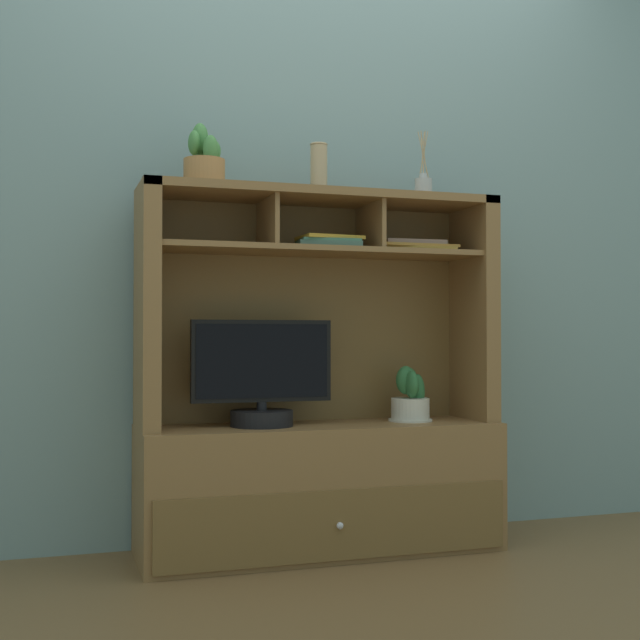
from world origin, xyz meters
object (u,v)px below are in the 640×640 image
ceramic_vase (319,168)px  tv_monitor (262,382)px  potted_orchid (410,399)px  potted_succulent (204,163)px  media_console (319,440)px  magazine_stack_centre (412,247)px  diffuser_bottle (423,188)px  magazine_stack_left (328,243)px

ceramic_vase → tv_monitor: bearing=-172.0°
potted_orchid → potted_succulent: potted_succulent is taller
tv_monitor → ceramic_vase: size_ratio=2.72×
media_console → magazine_stack_centre: size_ratio=4.04×
diffuser_bottle → potted_orchid: bearing=-155.8°
tv_monitor → potted_succulent: potted_succulent is taller
magazine_stack_left → magazine_stack_centre: magazine_stack_left is taller
diffuser_bottle → potted_succulent: 0.85m
media_console → tv_monitor: (-0.22, -0.02, 0.22)m
media_console → diffuser_bottle: diffuser_bottle is taller
media_console → magazine_stack_left: (0.02, -0.02, 0.72)m
media_console → tv_monitor: media_console is taller
potted_orchid → diffuser_bottle: 0.81m
tv_monitor → magazine_stack_centre: (0.59, 0.02, 0.50)m
media_console → ceramic_vase: ceramic_vase is taller
tv_monitor → magazine_stack_centre: bearing=2.3°
magazine_stack_left → potted_succulent: 0.53m
magazine_stack_centre → diffuser_bottle: bearing=15.4°
tv_monitor → potted_succulent: size_ratio=2.13×
media_console → ceramic_vase: (0.00, 0.01, 1.00)m
magazine_stack_centre → media_console: bearing=179.8°
magazine_stack_left → media_console: bearing=134.8°
tv_monitor → ceramic_vase: (0.22, 0.03, 0.78)m
potted_succulent → magazine_stack_left: bearing=-4.3°
tv_monitor → diffuser_bottle: bearing=3.4°
potted_succulent → ceramic_vase: bearing=-0.3°
potted_succulent → media_console: bearing=-1.2°
magazine_stack_left → magazine_stack_centre: bearing=3.9°
media_console → diffuser_bottle: bearing=1.9°
media_console → magazine_stack_centre: 0.81m
magazine_stack_left → ceramic_vase: bearing=127.7°
diffuser_bottle → tv_monitor: bearing=-176.6°
magazine_stack_centre → tv_monitor: bearing=-177.7°
potted_orchid → ceramic_vase: size_ratio=1.12×
potted_orchid → diffuser_bottle: (0.07, 0.03, 0.81)m
ceramic_vase → magazine_stack_left: bearing=-52.3°
potted_orchid → tv_monitor: bearing=-179.3°
tv_monitor → magazine_stack_left: magazine_stack_left is taller
magazine_stack_centre → potted_succulent: 0.84m
media_console → potted_orchid: bearing=-2.8°
magazine_stack_left → diffuser_bottle: (0.40, 0.04, 0.23)m
tv_monitor → magazine_stack_left: bearing=0.0°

